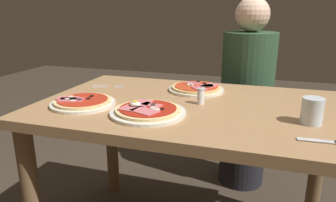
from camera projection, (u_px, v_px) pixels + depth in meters
The scene contains 8 objects.
dining_table at pixel (191, 128), 1.33m from camera, with size 1.27×0.81×0.73m.
pizza_foreground at pixel (148, 111), 1.17m from camera, with size 0.29×0.29×0.05m.
pizza_across_left at pixel (196, 88), 1.50m from camera, with size 0.27×0.27×0.03m.
pizza_across_right at pixel (83, 102), 1.28m from camera, with size 0.26×0.26×0.03m.
water_glass_near at pixel (312, 113), 1.06m from camera, with size 0.07×0.07×0.09m.
fork at pixel (105, 86), 1.58m from camera, with size 0.16×0.06×0.00m.
salt_shaker at pixel (201, 96), 1.29m from camera, with size 0.03×0.03×0.07m.
diner_person at pixel (246, 100), 1.94m from camera, with size 0.32×0.32×1.18m.
Camera 1 is at (0.28, -1.22, 1.11)m, focal length 33.21 mm.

